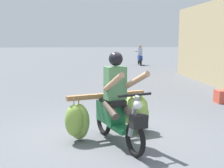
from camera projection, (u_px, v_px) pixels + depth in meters
The scene contains 3 objects.
ground_plane at pixel (108, 138), 5.54m from camera, with size 120.00×120.00×0.00m, color #56595E.
motorbike_main_loaded at pixel (117, 111), 5.53m from camera, with size 1.64×1.97×1.58m.
motorbike_distant_ahead_left at pixel (140, 57), 20.89m from camera, with size 0.50×1.62×1.40m.
Camera 1 is at (-0.45, -5.32, 1.79)m, focal length 49.01 mm.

